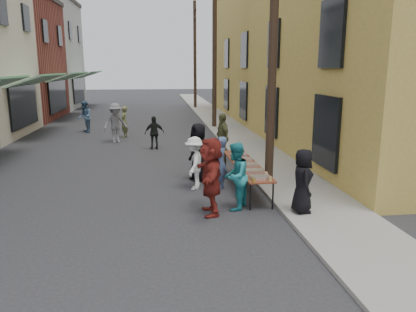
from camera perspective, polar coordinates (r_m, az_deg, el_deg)
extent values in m
plane|color=#28282B|center=(9.44, -12.58, -9.88)|extent=(120.00, 120.00, 0.00)
cube|color=gray|center=(24.30, 2.52, 4.12)|extent=(2.20, 60.00, 0.10)
cube|color=gray|center=(39.27, -23.97, 12.74)|extent=(8.00, 8.00, 9.00)
cube|color=#B59E40|center=(24.91, 17.54, 15.20)|extent=(10.00, 28.00, 10.00)
cylinder|color=#2D2116|center=(12.21, 9.19, 16.79)|extent=(0.26, 0.26, 9.00)
cylinder|color=#2D2116|center=(23.96, 0.92, 14.68)|extent=(0.26, 0.26, 9.00)
cylinder|color=#2D2116|center=(35.87, -1.85, 13.90)|extent=(0.26, 0.26, 9.00)
cube|color=maroon|center=(11.97, 5.35, -1.20)|extent=(0.70, 4.00, 0.04)
cylinder|color=black|center=(10.25, 5.98, -5.73)|extent=(0.04, 0.04, 0.71)
cylinder|color=black|center=(10.39, 9.11, -5.56)|extent=(0.04, 0.04, 0.71)
cylinder|color=black|center=(13.80, 2.46, -0.93)|extent=(0.04, 0.04, 0.71)
cylinder|color=black|center=(13.90, 4.82, -0.86)|extent=(0.04, 0.04, 0.71)
cube|color=maroon|center=(10.40, 7.31, -2.98)|extent=(0.50, 0.33, 0.08)
cube|color=#B2B2B7|center=(11.01, 6.47, -2.10)|extent=(0.50, 0.33, 0.08)
cube|color=tan|center=(11.67, 5.67, -1.25)|extent=(0.50, 0.33, 0.08)
cube|color=#B2B2B7|center=(12.34, 4.95, -0.49)|extent=(0.50, 0.33, 0.08)
cube|color=tan|center=(13.01, 4.31, 0.19)|extent=(0.50, 0.33, 0.08)
cylinder|color=#A57F26|center=(10.07, 6.51, -3.48)|extent=(0.07, 0.07, 0.08)
cylinder|color=#A57F26|center=(10.16, 6.38, -3.33)|extent=(0.07, 0.07, 0.08)
cylinder|color=#A57F26|center=(10.26, 6.25, -3.18)|extent=(0.07, 0.07, 0.08)
cylinder|color=tan|center=(10.22, 8.74, -3.20)|extent=(0.08, 0.08, 0.12)
imported|color=black|center=(12.76, -1.35, 0.56)|extent=(0.85, 1.04, 1.83)
imported|color=#4A6090|center=(11.88, 1.77, -1.00)|extent=(0.54, 0.66, 1.56)
imported|color=teal|center=(10.17, 3.86, -2.86)|extent=(0.98, 1.05, 1.72)
imported|color=white|center=(11.88, -1.89, -1.00)|extent=(0.83, 1.13, 1.56)
imported|color=brown|center=(15.54, 2.03, 2.68)|extent=(0.66, 1.14, 1.83)
imported|color=maroon|center=(9.80, 0.42, -2.86)|extent=(0.61, 1.78, 1.90)
imported|color=black|center=(9.95, 13.15, -3.42)|extent=(0.57, 0.80, 1.55)
imported|color=slate|center=(19.82, -12.86, 4.54)|extent=(1.39, 1.16, 1.87)
imported|color=black|center=(17.89, -7.54, 3.25)|extent=(0.90, 0.49, 1.46)
imported|color=olive|center=(21.23, -11.72, 4.72)|extent=(0.47, 0.64, 1.60)
imported|color=#4E7197|center=(23.32, -16.93, 5.30)|extent=(0.90, 1.02, 1.76)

